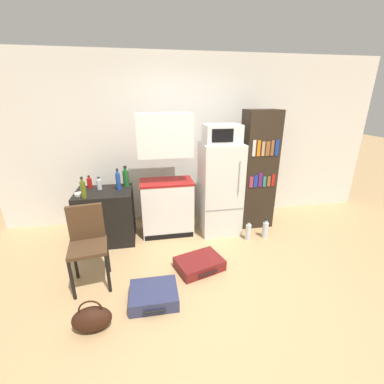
{
  "coord_description": "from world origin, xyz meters",
  "views": [
    {
      "loc": [
        -0.67,
        -2.3,
        2.04
      ],
      "look_at": [
        -0.09,
        0.85,
        0.85
      ],
      "focal_mm": 24.0,
      "sensor_mm": 36.0,
      "label": 1
    }
  ],
  "objects_px": {
    "bottle_blue_soda": "(118,181)",
    "bottle_green_tall": "(126,178)",
    "kitchen_hutch": "(166,182)",
    "water_bottle_middle": "(265,229)",
    "suitcase_large_flat": "(199,264)",
    "chair": "(87,238)",
    "suitcase_small_flat": "(154,295)",
    "water_bottle_front": "(248,232)",
    "bottle_ketchup_red": "(89,183)",
    "bookshelf": "(258,171)",
    "bottle_clear_short": "(99,184)",
    "bowl": "(79,194)",
    "bottle_olive_oil": "(83,189)",
    "refrigerator": "(220,189)",
    "microwave": "(222,134)",
    "handbag": "(92,319)",
    "side_table": "(106,216)"
  },
  "relations": [
    {
      "from": "side_table",
      "to": "kitchen_hutch",
      "type": "relative_size",
      "value": 0.43
    },
    {
      "from": "side_table",
      "to": "suitcase_small_flat",
      "type": "xyz_separation_m",
      "value": [
        0.62,
        -1.4,
        -0.32
      ]
    },
    {
      "from": "chair",
      "to": "suitcase_small_flat",
      "type": "height_order",
      "value": "chair"
    },
    {
      "from": "bottle_olive_oil",
      "to": "chair",
      "type": "xyz_separation_m",
      "value": [
        0.14,
        -0.69,
        -0.35
      ]
    },
    {
      "from": "kitchen_hutch",
      "to": "bottle_green_tall",
      "type": "bearing_deg",
      "value": 172.16
    },
    {
      "from": "bowl",
      "to": "kitchen_hutch",
      "type": "bearing_deg",
      "value": 8.89
    },
    {
      "from": "kitchen_hutch",
      "to": "suitcase_small_flat",
      "type": "height_order",
      "value": "kitchen_hutch"
    },
    {
      "from": "refrigerator",
      "to": "suitcase_small_flat",
      "type": "height_order",
      "value": "refrigerator"
    },
    {
      "from": "bottle_blue_soda",
      "to": "bookshelf",
      "type": "bearing_deg",
      "value": 2.37
    },
    {
      "from": "bottle_green_tall",
      "to": "chair",
      "type": "bearing_deg",
      "value": -109.78
    },
    {
      "from": "bottle_olive_oil",
      "to": "refrigerator",
      "type": "bearing_deg",
      "value": 7.22
    },
    {
      "from": "suitcase_large_flat",
      "to": "handbag",
      "type": "bearing_deg",
      "value": -165.82
    },
    {
      "from": "side_table",
      "to": "water_bottle_middle",
      "type": "height_order",
      "value": "side_table"
    },
    {
      "from": "bottle_green_tall",
      "to": "handbag",
      "type": "height_order",
      "value": "bottle_green_tall"
    },
    {
      "from": "bottle_olive_oil",
      "to": "bottle_clear_short",
      "type": "height_order",
      "value": "bottle_olive_oil"
    },
    {
      "from": "bookshelf",
      "to": "suitcase_large_flat",
      "type": "xyz_separation_m",
      "value": [
        -1.17,
        -1.06,
        -0.87
      ]
    },
    {
      "from": "bottle_green_tall",
      "to": "suitcase_small_flat",
      "type": "xyz_separation_m",
      "value": [
        0.3,
        -1.55,
        -0.84
      ]
    },
    {
      "from": "suitcase_small_flat",
      "to": "bottle_olive_oil",
      "type": "bearing_deg",
      "value": 125.93
    },
    {
      "from": "microwave",
      "to": "water_bottle_front",
      "type": "xyz_separation_m",
      "value": [
        0.35,
        -0.4,
        -1.41
      ]
    },
    {
      "from": "bookshelf",
      "to": "microwave",
      "type": "bearing_deg",
      "value": -171.04
    },
    {
      "from": "bottle_ketchup_red",
      "to": "bowl",
      "type": "xyz_separation_m",
      "value": [
        -0.09,
        -0.3,
        -0.06
      ]
    },
    {
      "from": "kitchen_hutch",
      "to": "bottle_clear_short",
      "type": "distance_m",
      "value": 0.97
    },
    {
      "from": "refrigerator",
      "to": "kitchen_hutch",
      "type": "bearing_deg",
      "value": 175.7
    },
    {
      "from": "bookshelf",
      "to": "water_bottle_front",
      "type": "height_order",
      "value": "bookshelf"
    },
    {
      "from": "water_bottle_front",
      "to": "suitcase_large_flat",
      "type": "bearing_deg",
      "value": -147.5
    },
    {
      "from": "water_bottle_middle",
      "to": "microwave",
      "type": "bearing_deg",
      "value": 148.96
    },
    {
      "from": "suitcase_small_flat",
      "to": "side_table",
      "type": "bearing_deg",
      "value": 114.43
    },
    {
      "from": "bottle_ketchup_red",
      "to": "kitchen_hutch",
      "type": "bearing_deg",
      "value": -5.69
    },
    {
      "from": "refrigerator",
      "to": "chair",
      "type": "xyz_separation_m",
      "value": [
        -1.8,
        -0.94,
        -0.14
      ]
    },
    {
      "from": "kitchen_hutch",
      "to": "water_bottle_middle",
      "type": "height_order",
      "value": "kitchen_hutch"
    },
    {
      "from": "bottle_clear_short",
      "to": "bottle_green_tall",
      "type": "relative_size",
      "value": 0.59
    },
    {
      "from": "bottle_blue_soda",
      "to": "bowl",
      "type": "relative_size",
      "value": 2.52
    },
    {
      "from": "bottle_blue_soda",
      "to": "bottle_green_tall",
      "type": "xyz_separation_m",
      "value": [
        0.1,
        0.13,
        0.0
      ]
    },
    {
      "from": "microwave",
      "to": "suitcase_small_flat",
      "type": "bearing_deg",
      "value": -128.29
    },
    {
      "from": "kitchen_hutch",
      "to": "refrigerator",
      "type": "xyz_separation_m",
      "value": [
        0.82,
        -0.06,
        -0.14
      ]
    },
    {
      "from": "bottle_olive_oil",
      "to": "chair",
      "type": "relative_size",
      "value": 0.32
    },
    {
      "from": "microwave",
      "to": "refrigerator",
      "type": "bearing_deg",
      "value": 71.81
    },
    {
      "from": "microwave",
      "to": "water_bottle_middle",
      "type": "height_order",
      "value": "microwave"
    },
    {
      "from": "kitchen_hutch",
      "to": "bottle_blue_soda",
      "type": "bearing_deg",
      "value": -175.84
    },
    {
      "from": "bookshelf",
      "to": "handbag",
      "type": "xyz_separation_m",
      "value": [
        -2.34,
        -1.77,
        -0.81
      ]
    },
    {
      "from": "chair",
      "to": "handbag",
      "type": "relative_size",
      "value": 2.57
    },
    {
      "from": "chair",
      "to": "bottle_olive_oil",
      "type": "bearing_deg",
      "value": 93.27
    },
    {
      "from": "bookshelf",
      "to": "water_bottle_front",
      "type": "bearing_deg",
      "value": -120.91
    },
    {
      "from": "refrigerator",
      "to": "handbag",
      "type": "relative_size",
      "value": 3.93
    },
    {
      "from": "bottle_blue_soda",
      "to": "suitcase_large_flat",
      "type": "bearing_deg",
      "value": -44.38
    },
    {
      "from": "handbag",
      "to": "bottle_blue_soda",
      "type": "bearing_deg",
      "value": 84.11
    },
    {
      "from": "bottle_clear_short",
      "to": "bottle_blue_soda",
      "type": "bearing_deg",
      "value": -13.29
    },
    {
      "from": "bowl",
      "to": "suitcase_small_flat",
      "type": "relative_size",
      "value": 0.25
    },
    {
      "from": "handbag",
      "to": "bowl",
      "type": "bearing_deg",
      "value": 102.52
    },
    {
      "from": "water_bottle_front",
      "to": "bottle_ketchup_red",
      "type": "bearing_deg",
      "value": 165.91
    }
  ]
}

